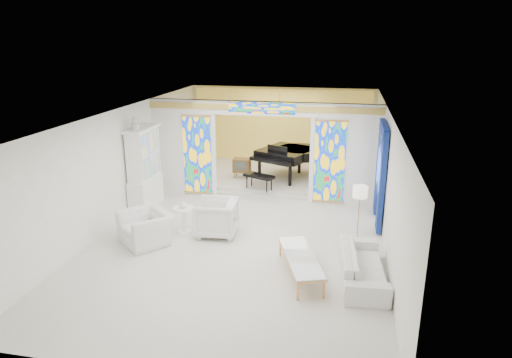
% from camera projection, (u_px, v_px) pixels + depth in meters
% --- Properties ---
extents(floor, '(12.00, 12.00, 0.00)m').
position_uv_depth(floor, '(249.00, 222.00, 12.36)').
color(floor, silver).
rests_on(floor, ground).
extents(ceiling, '(7.00, 12.00, 0.02)m').
position_uv_depth(ceiling, '(248.00, 112.00, 11.46)').
color(ceiling, white).
rests_on(ceiling, wall_back).
extents(wall_back, '(7.00, 0.02, 3.00)m').
position_uv_depth(wall_back, '(282.00, 127.00, 17.52)').
color(wall_back, white).
rests_on(wall_back, floor).
extents(wall_front, '(7.00, 0.02, 3.00)m').
position_uv_depth(wall_front, '(155.00, 287.00, 6.30)').
color(wall_front, white).
rests_on(wall_front, floor).
extents(wall_left, '(0.02, 12.00, 3.00)m').
position_uv_depth(wall_left, '(125.00, 162.00, 12.58)').
color(wall_left, white).
rests_on(wall_left, floor).
extents(wall_right, '(0.02, 12.00, 3.00)m').
position_uv_depth(wall_right, '(387.00, 177.00, 11.25)').
color(wall_right, white).
rests_on(wall_right, floor).
extents(partition_wall, '(7.00, 0.22, 3.00)m').
position_uv_depth(partition_wall, '(262.00, 146.00, 13.73)').
color(partition_wall, white).
rests_on(partition_wall, floor).
extents(stained_glass_left, '(0.90, 0.04, 2.40)m').
position_uv_depth(stained_glass_left, '(197.00, 155.00, 14.12)').
color(stained_glass_left, gold).
rests_on(stained_glass_left, partition_wall).
extents(stained_glass_right, '(0.90, 0.04, 2.40)m').
position_uv_depth(stained_glass_right, '(330.00, 162.00, 13.36)').
color(stained_glass_right, gold).
rests_on(stained_glass_right, partition_wall).
extents(stained_glass_transom, '(2.00, 0.04, 0.34)m').
position_uv_depth(stained_glass_transom, '(262.00, 108.00, 13.29)').
color(stained_glass_transom, gold).
rests_on(stained_glass_transom, partition_wall).
extents(alcove_platform, '(6.80, 3.80, 0.18)m').
position_uv_depth(alcove_platform, '(273.00, 176.00, 16.17)').
color(alcove_platform, silver).
rests_on(alcove_platform, floor).
extents(gold_curtain_back, '(6.70, 0.10, 2.90)m').
position_uv_depth(gold_curtain_back, '(281.00, 127.00, 17.41)').
color(gold_curtain_back, '#F0CD53').
rests_on(gold_curtain_back, wall_back).
extents(chandelier, '(0.48, 0.48, 0.30)m').
position_uv_depth(chandelier, '(279.00, 107.00, 15.30)').
color(chandelier, '#CD8F47').
rests_on(chandelier, ceiling).
extents(blue_drapes, '(0.14, 1.85, 2.65)m').
position_uv_depth(blue_drapes, '(381.00, 166.00, 11.90)').
color(blue_drapes, navy).
rests_on(blue_drapes, wall_right).
extents(china_cabinet, '(0.56, 1.46, 2.72)m').
position_uv_depth(china_cabinet, '(144.00, 168.00, 13.18)').
color(china_cabinet, white).
rests_on(china_cabinet, floor).
extents(armchair_left, '(1.58, 1.56, 0.77)m').
position_uv_depth(armchair_left, '(146.00, 228.00, 11.03)').
color(armchair_left, white).
rests_on(armchair_left, floor).
extents(armchair_right, '(1.08, 1.06, 0.92)m').
position_uv_depth(armchair_right, '(216.00, 218.00, 11.47)').
color(armchair_right, white).
rests_on(armchair_right, floor).
extents(sofa, '(1.03, 2.28, 0.65)m').
position_uv_depth(sofa, '(363.00, 265.00, 9.36)').
color(sofa, white).
rests_on(sofa, floor).
extents(side_table, '(0.69, 0.69, 0.67)m').
position_uv_depth(side_table, '(184.00, 216.00, 11.61)').
color(side_table, white).
rests_on(side_table, floor).
extents(vase, '(0.24, 0.24, 0.21)m').
position_uv_depth(vase, '(183.00, 204.00, 11.51)').
color(vase, white).
rests_on(vase, side_table).
extents(coffee_table, '(1.22, 2.08, 0.44)m').
position_uv_depth(coffee_table, '(301.00, 258.00, 9.49)').
color(coffee_table, silver).
rests_on(coffee_table, floor).
extents(floor_lamp, '(0.42, 0.42, 1.43)m').
position_uv_depth(floor_lamp, '(360.00, 194.00, 10.86)').
color(floor_lamp, '#CD8F47').
rests_on(floor_lamp, floor).
extents(grand_piano, '(2.71, 3.15, 1.22)m').
position_uv_depth(grand_piano, '(292.00, 154.00, 15.50)').
color(grand_piano, black).
rests_on(grand_piano, alcove_platform).
extents(tv_console, '(0.58, 0.41, 0.67)m').
position_uv_depth(tv_console, '(242.00, 165.00, 15.55)').
color(tv_console, brown).
rests_on(tv_console, alcove_platform).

